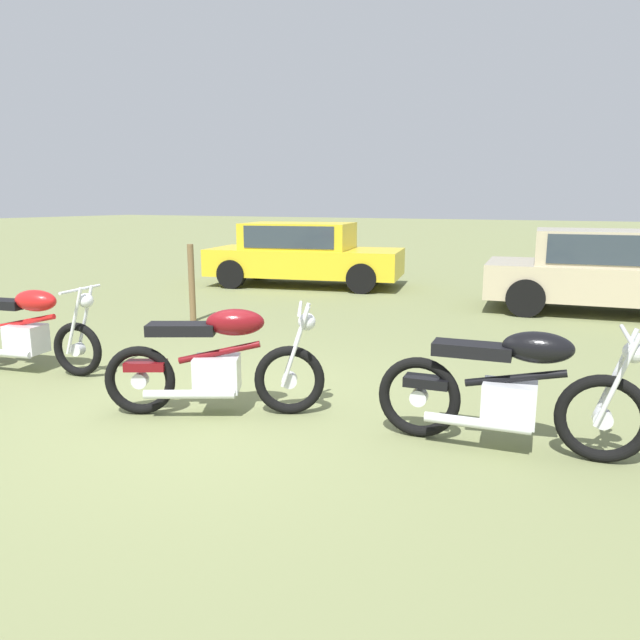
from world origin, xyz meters
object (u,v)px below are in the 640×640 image
Objects in this scene: motorcycle_black at (510,390)px; car_beige at (612,267)px; motorcycle_maroon at (217,362)px; car_yellow at (302,251)px; fence_post_wooden at (192,283)px; motorcycle_red at (26,330)px.

motorcycle_black is 0.46× the size of car_beige.
car_yellow is (-3.31, 7.70, 0.31)m from motorcycle_maroon.
car_yellow is at bearing 94.89° from fence_post_wooden.
motorcycle_red and motorcycle_maroon have the same top height.
car_beige reaches higher than motorcycle_red.
car_yellow reaches higher than motorcycle_red.
car_beige is at bearing -17.59° from car_yellow.
car_beige reaches higher than motorcycle_black.
motorcycle_maroon is 0.39× the size of car_yellow.
fence_post_wooden is at bearing 145.93° from motorcycle_black.
car_yellow is 1.05× the size of car_beige.
motorcycle_maroon is 7.73m from car_beige.
car_beige is 3.53× the size of fence_post_wooden.
motorcycle_black is at bearing -101.27° from car_beige.
motorcycle_maroon is 2.52m from motorcycle_black.
fence_post_wooden is at bearing 104.52° from motorcycle_maroon.
motorcycle_red is 1.61× the size of fence_post_wooden.
motorcycle_maroon is at bearing -48.29° from fence_post_wooden.
motorcycle_black is (5.26, 0.24, 0.00)m from motorcycle_red.
car_beige is (0.57, 6.70, 0.31)m from motorcycle_black.
car_yellow reaches higher than motorcycle_maroon.
car_yellow reaches higher than fence_post_wooden.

